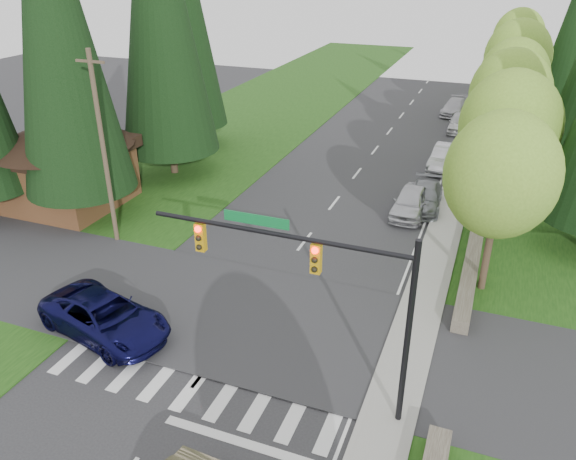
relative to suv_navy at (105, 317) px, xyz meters
The scene contains 27 objects.
ground 7.00m from the suv_navy, 45.98° to the right, with size 120.00×120.00×0.00m, color #28282B.
grass_east 23.31m from the suv_navy, 40.07° to the left, with size 14.00×110.00×0.06m, color #1A4111.
grass_west 17.10m from the suv_navy, 118.57° to the left, with size 14.00×110.00×0.06m, color #1A4111.
cross_street 5.74m from the suv_navy, 31.84° to the left, with size 120.00×8.00×0.10m, color #28282B.
sidewalk_east 20.67m from the suv_navy, 55.39° to the left, with size 1.80×80.00×0.13m, color gray.
curb_east 20.20m from the suv_navy, 57.38° to the left, with size 0.20×80.00×0.13m, color gray.
stone_wall_north 28.38m from the suv_navy, 61.75° to the left, with size 0.70×40.00×0.70m, color #4C4438.
traffic_signal 10.11m from the suv_navy, ahead, with size 8.70×0.37×6.80m.
brown_building 14.45m from the suv_navy, 135.48° to the left, with size 8.40×8.40×5.40m.
utility_pole 9.46m from the suv_navy, 123.70° to the left, with size 1.60×0.24×10.00m.
decid_tree_0 17.34m from the suv_navy, 32.68° to the left, with size 4.80×4.80×8.37m.
decid_tree_1 21.92m from the suv_navy, 48.55° to the left, with size 5.20×5.20×8.80m.
decid_tree_2 27.37m from the suv_navy, 58.80° to the left, with size 5.00×5.00×8.82m.
decid_tree_3 33.47m from the suv_navy, 64.93° to the left, with size 5.00×5.00×8.55m.
decid_tree_4 39.95m from the suv_navy, 69.10° to the left, with size 5.40×5.40×9.18m.
decid_tree_5 46.39m from the suv_navy, 72.43° to the left, with size 4.80×4.80×8.30m.
decid_tree_6 53.14m from the suv_navy, 74.62° to the left, with size 5.20×5.20×8.86m.
conifer_w_a 15.73m from the suv_navy, 132.23° to the left, with size 6.12×6.12×19.80m.
conifer_w_b 19.35m from the suv_navy, 130.67° to the left, with size 5.44×5.44×17.80m.
conifer_w_c 21.22m from the suv_navy, 112.86° to the left, with size 6.46×6.46×20.80m.
conifer_w_e 26.51m from the suv_navy, 111.73° to the left, with size 5.78×5.78×18.80m.
suv_navy is the anchor object (origin of this frame).
parked_car_a 18.62m from the suv_navy, 59.41° to the left, with size 1.89×4.69×1.60m, color silver.
parked_car_b 20.05m from the suv_navy, 59.66° to the left, with size 1.94×4.76×1.38m, color gray.
parked_car_c 26.86m from the suv_navy, 67.15° to the left, with size 1.73×4.97×1.64m, color #B7B6BB.
parked_car_d 36.11m from the suv_navy, 73.21° to the left, with size 1.80×4.48×1.53m, color silver.
parked_car_e 41.28m from the suv_navy, 76.86° to the left, with size 1.97×4.85×1.41m, color #A2A1A6.
Camera 1 is at (8.76, -9.75, 14.04)m, focal length 35.00 mm.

